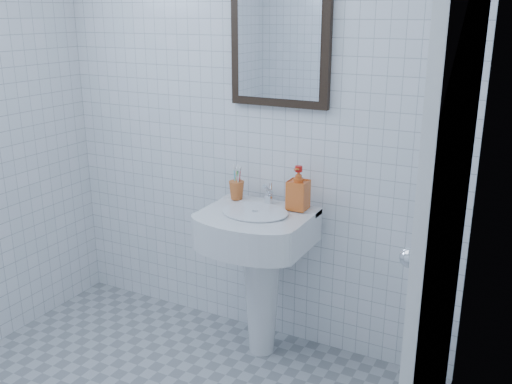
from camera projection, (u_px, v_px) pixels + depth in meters
The scene contains 10 objects.
wall_back at pixel (248, 101), 2.82m from camera, with size 2.20×0.02×2.50m, color white.
wall_right at pixel (419, 203), 1.32m from camera, with size 0.02×2.40×2.50m, color white.
washbasin at pixel (260, 258), 2.77m from camera, with size 0.51×0.37×0.78m.
faucet at pixel (269, 195), 2.76m from camera, with size 0.05×0.10×0.11m.
toothbrush_cup at pixel (237, 190), 2.84m from camera, with size 0.08×0.08×0.09m, color #C96027, non-canonical shape.
soap_dispenser at pixel (298, 188), 2.68m from camera, with size 0.09×0.10×0.21m, color #BD4A12.
wall_mirror at pixel (280, 39), 2.63m from camera, with size 0.50×0.04×0.62m.
bathroom_door at pixel (444, 227), 1.87m from camera, with size 0.04×0.80×2.00m, color white.
towel_ring at pixel (449, 196), 2.02m from camera, with size 0.18×0.18×0.01m, color silver.
hand_towel at pixel (438, 242), 2.08m from camera, with size 0.03×0.16×0.38m, color beige.
Camera 1 is at (1.34, -1.28, 1.67)m, focal length 40.00 mm.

